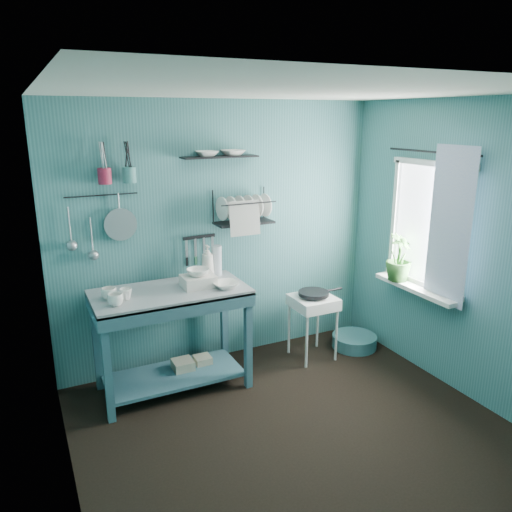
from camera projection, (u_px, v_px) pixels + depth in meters
name	position (u px, v px, depth m)	size (l,w,h in m)	color
floor	(299.00, 435.00, 3.81)	(3.20, 3.20, 0.00)	black
ceiling	(308.00, 91.00, 3.13)	(3.20, 3.20, 0.00)	silver
wall_back	(222.00, 235.00, 4.77)	(3.20, 3.20, 0.00)	#376F72
wall_front	(481.00, 378.00, 2.17)	(3.20, 3.20, 0.00)	#376F72
wall_left	(58.00, 319.00, 2.80)	(3.00, 3.00, 0.00)	#376F72
wall_right	(468.00, 253.00, 4.15)	(3.00, 3.00, 0.00)	#376F72
work_counter	(172.00, 340.00, 4.35)	(1.31, 0.65, 0.92)	#325C6A
mug_left	(116.00, 300.00, 3.87)	(0.12, 0.12, 0.10)	white
mug_mid	(126.00, 294.00, 4.00)	(0.10, 0.10, 0.09)	white
mug_right	(109.00, 294.00, 4.00)	(0.12, 0.12, 0.10)	white
wash_tub	(198.00, 281.00, 4.30)	(0.28, 0.22, 0.10)	silver
tub_bowl	(198.00, 272.00, 4.28)	(0.20, 0.20, 0.06)	white
soap_bottle	(208.00, 261.00, 4.54)	(0.12, 0.12, 0.30)	silver
water_bottle	(217.00, 260.00, 4.60)	(0.09, 0.09, 0.28)	silver
counter_bowl	(226.00, 285.00, 4.28)	(0.22, 0.22, 0.05)	white
hotplate_stand	(312.00, 327.00, 4.97)	(0.40, 0.40, 0.64)	white
frying_pan	(314.00, 293.00, 4.87)	(0.30, 0.30, 0.04)	black
knife_strip	(199.00, 237.00, 4.64)	(0.32, 0.02, 0.03)	black
dish_rack	(244.00, 207.00, 4.66)	(0.55, 0.24, 0.32)	black
upper_shelf	(220.00, 157.00, 4.46)	(0.70, 0.18, 0.01)	black
shelf_bowl_left	(207.00, 152.00, 4.40)	(0.20, 0.20, 0.05)	white
shelf_bowl_right	(233.00, 150.00, 4.50)	(0.21, 0.21, 0.05)	white
utensil_cup_magenta	(105.00, 176.00, 4.09)	(0.11, 0.11, 0.13)	#A91F3C
utensil_cup_teal	(129.00, 175.00, 4.17)	(0.11, 0.11, 0.13)	teal
colander	(120.00, 224.00, 4.27)	(0.28, 0.28, 0.03)	#A7A9AF
ladle_outer	(69.00, 225.00, 4.10)	(0.01, 0.01, 0.30)	#A7A9AF
ladle_inner	(91.00, 235.00, 4.19)	(0.01, 0.01, 0.30)	#A7A9AF
hook_rail	(101.00, 195.00, 4.16)	(0.01, 0.01, 0.60)	black
window_glass	(429.00, 225.00, 4.49)	(1.10, 1.10, 0.00)	white
windowsill	(416.00, 288.00, 4.61)	(0.16, 0.95, 0.04)	white
curtain	(450.00, 227.00, 4.19)	(1.35, 1.35, 0.00)	white
curtain_rod	(432.00, 152.00, 4.29)	(0.02, 0.02, 1.05)	black
potted_plant	(399.00, 258.00, 4.72)	(0.25, 0.25, 0.45)	#306428
storage_tin_large	(183.00, 371.00, 4.53)	(0.18, 0.18, 0.22)	gray
storage_tin_small	(203.00, 366.00, 4.65)	(0.15, 0.15, 0.20)	gray
floor_basin	(354.00, 341.00, 5.25)	(0.46, 0.46, 0.13)	#3F757D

